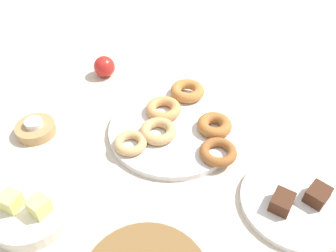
# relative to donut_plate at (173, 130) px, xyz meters

# --- Properties ---
(ground_plane) EXTENTS (2.40, 2.40, 0.00)m
(ground_plane) POSITION_rel_donut_plate_xyz_m (0.00, 0.00, -0.01)
(ground_plane) COLOR beige
(donut_plate) EXTENTS (0.33, 0.33, 0.02)m
(donut_plate) POSITION_rel_donut_plate_xyz_m (0.00, 0.00, 0.00)
(donut_plate) COLOR silver
(donut_plate) RESTS_ON ground_plane
(donut_0) EXTENTS (0.10, 0.10, 0.03)m
(donut_0) POSITION_rel_donut_plate_xyz_m (0.05, -0.04, 0.02)
(donut_0) COLOR tan
(donut_0) RESTS_ON donut_plate
(donut_1) EXTENTS (0.09, 0.09, 0.03)m
(donut_1) POSITION_rel_donut_plate_xyz_m (0.02, 0.04, 0.02)
(donut_1) COLOR tan
(donut_1) RESTS_ON donut_plate
(donut_2) EXTENTS (0.11, 0.11, 0.03)m
(donut_2) POSITION_rel_donut_plate_xyz_m (-0.10, -0.04, 0.02)
(donut_2) COLOR #AD6B33
(donut_2) RESTS_ON donut_plate
(donut_3) EXTENTS (0.12, 0.12, 0.03)m
(donut_3) POSITION_rel_donut_plate_xyz_m (0.01, -0.14, 0.02)
(donut_3) COLOR #BC7A3D
(donut_3) RESTS_ON donut_plate
(donut_4) EXTENTS (0.12, 0.12, 0.02)m
(donut_4) POSITION_rel_donut_plate_xyz_m (-0.14, 0.05, 0.02)
(donut_4) COLOR #995B2D
(donut_4) RESTS_ON donut_plate
(donut_5) EXTENTS (0.11, 0.11, 0.02)m
(donut_5) POSITION_rel_donut_plate_xyz_m (0.07, 0.10, 0.02)
(donut_5) COLOR tan
(donut_5) RESTS_ON donut_plate
(cake_plate) EXTENTS (0.24, 0.24, 0.01)m
(cake_plate) POSITION_rel_donut_plate_xyz_m (-0.33, 0.10, -0.00)
(cake_plate) COLOR silver
(cake_plate) RESTS_ON ground_plane
(brownie_near) EXTENTS (0.06, 0.06, 0.03)m
(brownie_near) POSITION_rel_donut_plate_xyz_m (-0.36, 0.08, 0.02)
(brownie_near) COLOR #472819
(brownie_near) RESTS_ON cake_plate
(brownie_far) EXTENTS (0.05, 0.06, 0.03)m
(brownie_far) POSITION_rel_donut_plate_xyz_m (-0.30, 0.13, 0.02)
(brownie_far) COLOR #472819
(brownie_far) RESTS_ON cake_plate
(candle_holder) EXTENTS (0.10, 0.10, 0.03)m
(candle_holder) POSITION_rel_donut_plate_xyz_m (0.32, 0.14, 0.01)
(candle_holder) COLOR tan
(candle_holder) RESTS_ON ground_plane
(tealight) EXTENTS (0.04, 0.04, 0.01)m
(tealight) POSITION_rel_donut_plate_xyz_m (0.32, 0.14, 0.03)
(tealight) COLOR silver
(tealight) RESTS_ON candle_holder
(fruit_bowl) EXTENTS (0.17, 0.17, 0.03)m
(fruit_bowl) POSITION_rel_donut_plate_xyz_m (0.17, 0.35, 0.01)
(fruit_bowl) COLOR silver
(fruit_bowl) RESTS_ON ground_plane
(melon_chunk_left) EXTENTS (0.04, 0.04, 0.04)m
(melon_chunk_left) POSITION_rel_donut_plate_xyz_m (0.14, 0.35, 0.04)
(melon_chunk_left) COLOR #DBD67A
(melon_chunk_left) RESTS_ON fruit_bowl
(melon_chunk_right) EXTENTS (0.04, 0.04, 0.04)m
(melon_chunk_right) POSITION_rel_donut_plate_xyz_m (0.20, 0.36, 0.04)
(melon_chunk_right) COLOR #DBD67A
(melon_chunk_right) RESTS_ON fruit_bowl
(apple) EXTENTS (0.06, 0.06, 0.06)m
(apple) POSITION_rel_donut_plate_xyz_m (0.29, -0.15, 0.02)
(apple) COLOR red
(apple) RESTS_ON ground_plane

